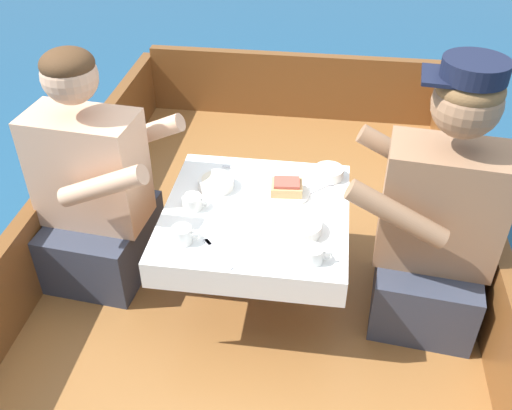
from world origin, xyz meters
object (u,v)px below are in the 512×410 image
Objects in this scene: sandwich at (287,187)px; coffee_cup_starboard at (182,235)px; coffee_cup_center at (193,202)px; coffee_cup_port at (314,254)px; person_port at (95,193)px; person_starboard at (436,223)px.

coffee_cup_starboard is at bearing -134.53° from sandwich.
coffee_cup_port is at bearing -26.74° from coffee_cup_center.
person_port is 0.94× the size of person_starboard.
person_port is 9.90× the size of coffee_cup_port.
coffee_cup_port is at bearing -4.47° from coffee_cup_starboard.
coffee_cup_starboard is (-0.85, -0.21, 0.03)m from person_starboard.
person_starboard is 10.46× the size of coffee_cup_starboard.
coffee_cup_center is at bearing -5.79° from person_port.
person_starboard reaches higher than person_port.
coffee_cup_port is at bearing 37.08° from person_starboard.
coffee_cup_starboard is 0.98× the size of coffee_cup_center.
person_port is 9.61× the size of coffee_cup_center.
coffee_cup_port is 0.97× the size of coffee_cup_center.
person_starboard is 0.87m from coffee_cup_starboard.
person_starboard reaches higher than coffee_cup_starboard.
sandwich is (-0.53, 0.11, 0.03)m from person_starboard.
coffee_cup_starboard is 0.19m from coffee_cup_center.
coffee_cup_port is at bearing -71.29° from sandwich.
person_starboard reaches higher than coffee_cup_center.
coffee_cup_starboard reaches higher than coffee_cup_center.
sandwich is at bearing 9.44° from person_port.
coffee_cup_port is (-0.41, -0.25, 0.02)m from person_starboard.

